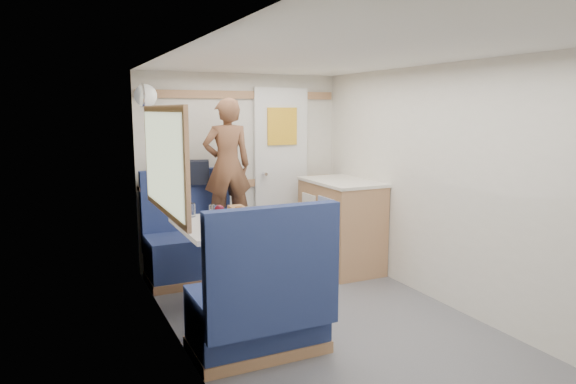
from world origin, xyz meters
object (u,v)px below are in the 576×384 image
dome_light (145,96)px  bench_far (193,249)px  dinette_table (220,243)px  duffel_bag (185,172)px  salt_grinder (219,221)px  bench_near (261,312)px  tray (255,228)px  tumbler_right (213,211)px  beer_glass (239,213)px  galley_counter (341,224)px  bread_loaf (238,212)px  cheese_block (225,222)px  tumbler_mid (191,210)px  person (227,165)px  wine_glass (219,210)px  orange_fruit (246,223)px  tumbler_left (213,223)px  pepper_grinder (218,219)px

dome_light → bench_far: bearing=2.1°
dinette_table → duffel_bag: bearing=89.7°
duffel_bag → salt_grinder: duffel_bag is taller
dinette_table → bench_near: bench_near is taller
tray → tumbler_right: size_ratio=3.09×
beer_glass → bench_far: bearing=106.1°
duffel_bag → salt_grinder: 1.23m
galley_counter → duffel_bag: duffel_bag is taller
bench_near → tray: (0.19, 0.58, 0.43)m
bread_loaf → tray: bearing=-93.2°
cheese_block → tumbler_mid: bearing=105.9°
person → tray: person is taller
dinette_table → wine_glass: 0.28m
galley_counter → cheese_block: galley_counter is taller
orange_fruit → salt_grinder: size_ratio=0.91×
orange_fruit → tumbler_left: size_ratio=0.67×
galley_counter → tumbler_mid: bearing=-173.8°
tray → cheese_block: (-0.19, 0.18, 0.03)m
duffel_bag → orange_fruit: bearing=-69.7°
galley_counter → tumbler_right: size_ratio=7.98×
bench_far → beer_glass: bearing=-73.9°
pepper_grinder → person: bearing=66.7°
orange_fruit → tumbler_left: tumbler_left is taller
orange_fruit → wine_glass: 0.27m
bench_near → cheese_block: bearing=89.4°
galley_counter → cheese_block: size_ratio=9.06×
duffel_bag → beer_glass: bearing=-62.4°
bench_far → bread_loaf: bench_far is taller
wine_glass → salt_grinder: 0.09m
bench_far → beer_glass: bench_far is taller
orange_fruit → wine_glass: wine_glass is taller
tray → tumbler_left: (-0.31, 0.10, 0.05)m
duffel_bag → salt_grinder: size_ratio=5.55×
dinette_table → tumbler_right: 0.32m
person → bread_loaf: (-0.14, -0.68, -0.33)m
duffel_bag → cheese_block: 1.26m
tumbler_mid → beer_glass: tumbler_mid is taller
tumbler_right → bread_loaf: bearing=-19.4°
dome_light → cheese_block: 1.44m
bench_far → galley_counter: size_ratio=1.14×
person → beer_glass: size_ratio=12.97×
person → salt_grinder: bearing=72.1°
wine_glass → dinette_table: bearing=74.6°
bench_near → tumbler_right: bearing=88.9°
tumbler_left → bread_loaf: 0.48m
galley_counter → pepper_grinder: size_ratio=9.28×
dome_light → tumbler_left: 1.45m
bench_near → dome_light: (-0.39, 1.71, 1.45)m
tray → orange_fruit: (-0.08, -0.00, 0.05)m
person → wine_glass: size_ratio=7.67×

